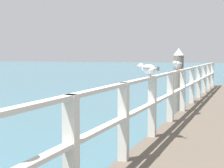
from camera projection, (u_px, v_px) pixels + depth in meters
pier_railing at (177, 88)px, 8.59m from camera, size 0.12×17.12×0.99m
dock_piling_far at (178, 81)px, 10.95m from camera, size 0.29×0.29×1.87m
seagull_foreground at (148, 68)px, 6.14m from camera, size 0.42×0.30×0.21m
seagull_background at (177, 64)px, 8.56m from camera, size 0.21×0.48×0.21m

